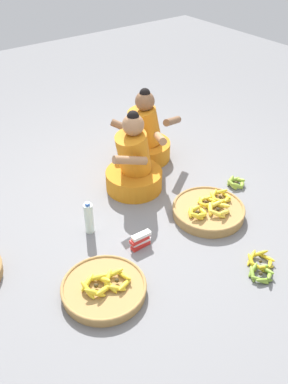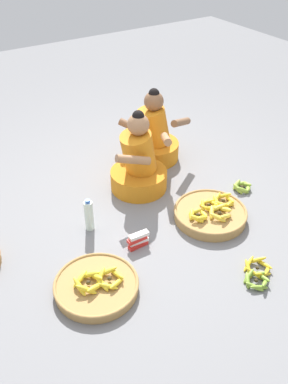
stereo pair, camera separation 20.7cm
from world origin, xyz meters
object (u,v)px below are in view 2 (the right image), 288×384
(vendor_woman_behind, at_px, (153,138))
(packet_carton_stack, at_px, (138,240))
(banana_basket_back_right, at_px, (210,213))
(loose_bananas_front_center, at_px, (242,187))
(vendor_woman_front, at_px, (139,165))
(loose_bananas_near_vendor, at_px, (257,274))
(water_bottle, at_px, (89,215))
(banana_basket_near_bicycle, at_px, (96,285))

(vendor_woman_behind, distance_m, packet_carton_stack, 1.34)
(banana_basket_back_right, height_order, loose_bananas_front_center, banana_basket_back_right)
(vendor_woman_front, bearing_deg, loose_bananas_front_center, -34.31)
(loose_bananas_near_vendor, xyz_separation_m, packet_carton_stack, (-0.55, 0.73, 0.03))
(loose_bananas_front_center, relative_size, packet_carton_stack, 1.11)
(vendor_woman_front, relative_size, vendor_woman_behind, 1.03)
(vendor_woman_front, distance_m, loose_bananas_near_vendor, 1.42)
(loose_bananas_front_center, bearing_deg, banana_basket_back_right, -161.70)
(loose_bananas_near_vendor, bearing_deg, water_bottle, 124.82)
(vendor_woman_front, bearing_deg, banana_basket_back_right, -69.17)
(banana_basket_back_right, bearing_deg, water_bottle, 155.23)
(banana_basket_near_bicycle, bearing_deg, vendor_woman_front, 44.94)
(vendor_woman_behind, distance_m, water_bottle, 1.24)
(loose_bananas_front_center, distance_m, packet_carton_stack, 1.22)
(banana_basket_near_bicycle, xyz_separation_m, loose_bananas_near_vendor, (1.03, -0.50, -0.02))
(banana_basket_back_right, height_order, water_bottle, water_bottle)
(loose_bananas_front_center, xyz_separation_m, packet_carton_stack, (-1.21, -0.13, 0.03))
(loose_bananas_front_center, bearing_deg, banana_basket_near_bicycle, -167.94)
(loose_bananas_front_center, distance_m, water_bottle, 1.46)
(vendor_woman_behind, distance_m, banana_basket_near_bicycle, 1.83)
(banana_basket_back_right, xyz_separation_m, loose_bananas_front_center, (0.52, 0.17, -0.02))
(vendor_woman_behind, bearing_deg, loose_bananas_near_vendor, -98.68)
(vendor_woman_behind, height_order, loose_bananas_near_vendor, vendor_woman_behind)
(banana_basket_back_right, relative_size, packet_carton_stack, 3.47)
(banana_basket_near_bicycle, relative_size, loose_bananas_front_center, 3.02)
(banana_basket_near_bicycle, xyz_separation_m, water_bottle, (0.25, 0.61, 0.09))
(water_bottle, bearing_deg, packet_carton_stack, -59.58)
(vendor_woman_behind, xyz_separation_m, loose_bananas_near_vendor, (-0.27, -1.77, -0.21))
(water_bottle, relative_size, packet_carton_stack, 1.64)
(vendor_woman_behind, xyz_separation_m, loose_bananas_front_center, (0.39, -0.91, -0.21))
(water_bottle, bearing_deg, loose_bananas_front_center, -9.98)
(vendor_woman_front, distance_m, vendor_woman_behind, 0.55)
(loose_bananas_near_vendor, height_order, packet_carton_stack, packet_carton_stack)
(vendor_woman_front, distance_m, packet_carton_stack, 0.81)
(vendor_woman_front, xyz_separation_m, loose_bananas_near_vendor, (0.13, -1.40, -0.22))
(banana_basket_near_bicycle, bearing_deg, packet_carton_stack, 25.33)
(loose_bananas_front_center, distance_m, loose_bananas_near_vendor, 1.09)
(banana_basket_near_bicycle, bearing_deg, vendor_woman_behind, 44.38)
(banana_basket_back_right, xyz_separation_m, water_bottle, (-0.92, 0.42, 0.08))
(loose_bananas_front_center, xyz_separation_m, water_bottle, (-1.43, 0.25, 0.11))
(banana_basket_near_bicycle, relative_size, water_bottle, 2.03)
(vendor_woman_front, xyz_separation_m, water_bottle, (-0.65, -0.28, -0.11))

